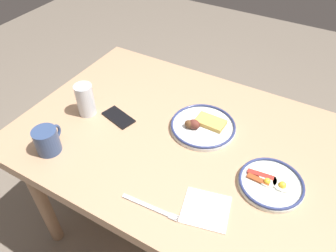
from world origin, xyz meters
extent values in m
plane|color=#6D6255|center=(0.00, 0.00, 0.00)|extent=(6.00, 6.00, 0.00)
cube|color=tan|center=(0.00, 0.00, 0.72)|extent=(1.31, 0.92, 0.05)
cylinder|color=#9A775A|center=(-0.55, -0.36, 0.35)|extent=(0.06, 0.06, 0.70)
cylinder|color=#9A775A|center=(0.55, -0.36, 0.35)|extent=(0.06, 0.06, 0.70)
cylinder|color=#9A775A|center=(0.55, 0.36, 0.35)|extent=(0.06, 0.06, 0.70)
cylinder|color=white|center=(-0.06, -0.08, 0.75)|extent=(0.27, 0.27, 0.01)
torus|color=navy|center=(-0.06, -0.08, 0.76)|extent=(0.27, 0.27, 0.01)
cube|color=gold|center=(-0.08, -0.11, 0.77)|extent=(0.12, 0.08, 0.02)
ellipsoid|color=brown|center=(-0.04, -0.05, 0.78)|extent=(0.05, 0.04, 0.04)
ellipsoid|color=brown|center=(-0.02, -0.05, 0.77)|extent=(0.04, 0.03, 0.03)
ellipsoid|color=brown|center=(-0.03, -0.05, 0.77)|extent=(0.04, 0.03, 0.03)
cylinder|color=white|center=(-0.39, 0.06, 0.75)|extent=(0.23, 0.23, 0.01)
torus|color=navy|center=(-0.39, 0.06, 0.76)|extent=(0.22, 0.22, 0.01)
cylinder|color=white|center=(-0.43, 0.05, 0.76)|extent=(0.07, 0.07, 0.01)
sphere|color=yellow|center=(-0.43, 0.06, 0.77)|extent=(0.03, 0.03, 0.03)
cylinder|color=white|center=(-0.38, 0.06, 0.76)|extent=(0.06, 0.06, 0.01)
sphere|color=yellow|center=(-0.38, 0.07, 0.77)|extent=(0.02, 0.02, 0.02)
cube|color=#A42B23|center=(-0.35, 0.05, 0.76)|extent=(0.09, 0.03, 0.01)
cube|color=#9F431E|center=(-0.35, 0.08, 0.76)|extent=(0.08, 0.02, 0.01)
cylinder|color=#334772|center=(0.39, 0.32, 0.79)|extent=(0.09, 0.09, 0.10)
torus|color=#334772|center=(0.40, 0.28, 0.79)|extent=(0.02, 0.07, 0.07)
cylinder|color=brown|center=(0.39, 0.32, 0.83)|extent=(0.08, 0.08, 0.01)
cylinder|color=silver|center=(0.41, 0.07, 0.81)|extent=(0.08, 0.08, 0.14)
cylinder|color=black|center=(0.41, 0.07, 0.79)|extent=(0.07, 0.07, 0.10)
cube|color=black|center=(0.28, 0.04, 0.75)|extent=(0.16, 0.11, 0.01)
cube|color=white|center=(-0.24, 0.26, 0.75)|extent=(0.18, 0.17, 0.00)
cube|color=silver|center=(-0.07, 0.35, 0.75)|extent=(0.20, 0.03, 0.01)
cube|color=silver|center=(-0.16, 0.35, 0.75)|extent=(0.03, 0.00, 0.00)
cube|color=silver|center=(-0.16, 0.34, 0.75)|extent=(0.03, 0.00, 0.00)
cube|color=silver|center=(-0.16, 0.34, 0.75)|extent=(0.03, 0.00, 0.00)
cube|color=silver|center=(-0.16, 0.33, 0.75)|extent=(0.03, 0.00, 0.00)
camera|label=1|loc=(-0.42, 0.83, 1.65)|focal=34.25mm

